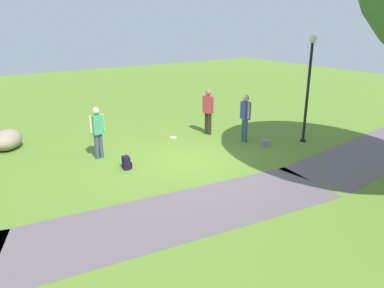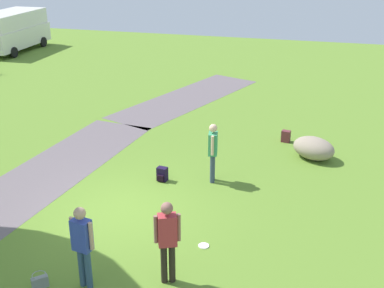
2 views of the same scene
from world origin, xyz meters
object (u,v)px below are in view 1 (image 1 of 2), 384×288
at_px(passerby_on_path, 97,129).
at_px(frisbee_on_grass, 173,137).
at_px(man_near_boulder, 208,108).
at_px(handbag_on_grass, 266,143).
at_px(spare_backpack_on_lawn, 127,163).
at_px(lamp_post, 309,78).
at_px(lawn_boulder, 7,140).
at_px(woman_with_handbag, 245,115).

relative_size(passerby_on_path, frisbee_on_grass, 7.02).
bearing_deg(passerby_on_path, man_near_boulder, -177.93).
relative_size(man_near_boulder, passerby_on_path, 1.05).
bearing_deg(handbag_on_grass, frisbee_on_grass, -51.07).
bearing_deg(spare_backpack_on_lawn, lamp_post, 169.75).
relative_size(lawn_boulder, spare_backpack_on_lawn, 4.07).
relative_size(woman_with_handbag, spare_backpack_on_lawn, 4.42).
distance_m(lawn_boulder, passerby_on_path, 3.61).
xyz_separation_m(passerby_on_path, spare_backpack_on_lawn, (-0.34, 1.37, -0.80)).
relative_size(handbag_on_grass, frisbee_on_grass, 1.58).
distance_m(lamp_post, passerby_on_path, 7.53).
relative_size(lawn_boulder, handbag_on_grass, 4.23).
bearing_deg(lamp_post, handbag_on_grass, -13.24).
distance_m(lawn_boulder, handbag_on_grass, 9.15).
bearing_deg(woman_with_handbag, spare_backpack_on_lawn, 0.35).
xyz_separation_m(man_near_boulder, spare_backpack_on_lawn, (4.21, 1.54, -0.86)).
distance_m(lawn_boulder, spare_backpack_on_lawn, 4.85).
bearing_deg(frisbee_on_grass, passerby_on_path, 9.78).
distance_m(man_near_boulder, frisbee_on_grass, 1.77).
height_order(lawn_boulder, woman_with_handbag, woman_with_handbag).
distance_m(man_near_boulder, handbag_on_grass, 2.68).
bearing_deg(lawn_boulder, lamp_post, 150.63).
bearing_deg(woman_with_handbag, lawn_boulder, -28.22).
distance_m(passerby_on_path, handbag_on_grass, 5.89).
distance_m(lawn_boulder, man_near_boulder, 7.37).
xyz_separation_m(passerby_on_path, handbag_on_grass, (-5.40, 2.21, -0.85)).
relative_size(woman_with_handbag, frisbee_on_grass, 7.26).
distance_m(man_near_boulder, passerby_on_path, 4.55).
xyz_separation_m(woman_with_handbag, man_near_boulder, (0.57, -1.51, 0.02)).
distance_m(woman_with_handbag, spare_backpack_on_lawn, 4.85).
height_order(lawn_boulder, frisbee_on_grass, lawn_boulder).
distance_m(woman_with_handbag, man_near_boulder, 1.61).
height_order(woman_with_handbag, frisbee_on_grass, woman_with_handbag).
xyz_separation_m(passerby_on_path, frisbee_on_grass, (-3.18, -0.55, -0.98)).
xyz_separation_m(lamp_post, spare_backpack_on_lawn, (6.61, -1.20, -2.16)).
xyz_separation_m(woman_with_handbag, handbag_on_grass, (-0.28, 0.86, -0.89)).
distance_m(woman_with_handbag, passerby_on_path, 5.29).
distance_m(lamp_post, lawn_boulder, 10.86).
height_order(man_near_boulder, handbag_on_grass, man_near_boulder).
bearing_deg(frisbee_on_grass, spare_backpack_on_lawn, 34.16).
xyz_separation_m(lamp_post, passerby_on_path, (6.95, -2.57, -1.36)).
height_order(lamp_post, frisbee_on_grass, lamp_post).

